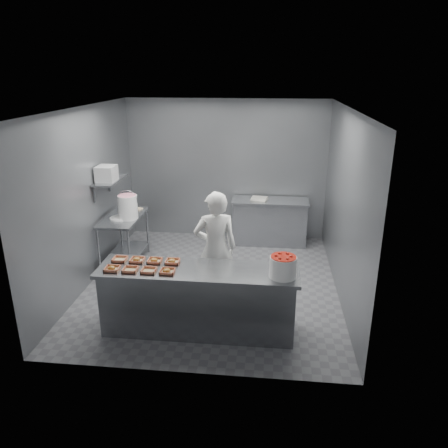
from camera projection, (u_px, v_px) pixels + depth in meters
The scene contains 24 objects.
floor at pixel (212, 283), 7.17m from camera, with size 4.50×4.50×0.00m, color #4C4C51.
ceiling at pixel (211, 108), 6.23m from camera, with size 4.50×4.50×0.00m, color white.
wall_back at pixel (227, 170), 8.81m from camera, with size 4.00×0.04×2.80m, color slate.
wall_left at pixel (87, 198), 6.91m from camera, with size 0.04×4.50×2.80m, color slate.
wall_right at pixel (344, 206), 6.50m from camera, with size 0.04×4.50×2.80m, color slate.
service_counter at pixel (198, 300), 5.76m from camera, with size 2.60×0.70×0.90m.
prep_table at pixel (124, 233), 7.70m from camera, with size 0.60×1.20×0.90m.
back_counter at pixel (269, 221), 8.71m from camera, with size 1.50×0.60×0.90m.
wall_shelf at pixel (110, 180), 7.40m from camera, with size 0.35×0.90×0.03m, color slate.
tray_0 at pixel (112, 268), 5.57m from camera, with size 0.19×0.18×0.06m.
tray_1 at pixel (130, 269), 5.55m from camera, with size 0.19×0.18×0.04m.
tray_2 at pixel (149, 270), 5.52m from camera, with size 0.19×0.18×0.04m.
tray_3 at pixel (167, 271), 5.50m from camera, with size 0.19×0.18×0.06m.
tray_4 at pixel (120, 259), 5.85m from camera, with size 0.19×0.18×0.04m.
tray_5 at pixel (137, 260), 5.82m from camera, with size 0.19×0.18×0.06m.
tray_6 at pixel (155, 260), 5.80m from camera, with size 0.19×0.18×0.06m.
tray_7 at pixel (172, 261), 5.78m from camera, with size 0.19×0.18×0.06m.
worker at pixel (215, 249), 6.34m from camera, with size 0.63×0.41×1.72m, color white.
strawberry_tub at pixel (283, 266), 5.35m from camera, with size 0.33×0.33×0.28m.
glaze_bucket at pixel (128, 206), 7.42m from camera, with size 0.34×0.33×0.50m.
bucket_lid at pixel (120, 218), 7.48m from camera, with size 0.33×0.33×0.03m, color white.
rag at pixel (138, 209), 8.00m from camera, with size 0.14×0.12×0.02m, color #CCB28C.
appliance at pixel (106, 173), 7.23m from camera, with size 0.30×0.34×0.25m, color gray.
paper_stack at pixel (259, 198), 8.57m from camera, with size 0.30×0.22×0.05m, color silver.
Camera 1 is at (0.88, -6.37, 3.33)m, focal length 35.00 mm.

